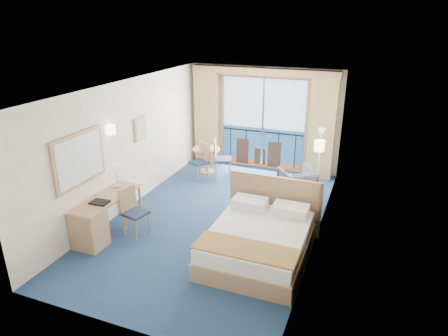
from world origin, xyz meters
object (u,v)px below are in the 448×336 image
bed (259,240)px  armchair (297,183)px  floor_lamp (320,144)px  nightstand (310,211)px  desk_chair (132,208)px  round_table (206,154)px  table_chair_b (201,159)px  table_chair_a (220,156)px  desk (93,223)px

bed → armchair: bearing=87.7°
floor_lamp → nightstand: bearing=-85.4°
nightstand → desk_chair: bearing=-152.0°
armchair → round_table: size_ratio=1.02×
table_chair_b → round_table: bearing=124.2°
bed → round_table: size_ratio=2.90×
nightstand → floor_lamp: (-0.14, 1.70, 0.89)m
bed → floor_lamp: (0.48, 3.20, 0.83)m
desk_chair → table_chair_a: size_ratio=0.93×
nightstand → desk: 4.15m
floor_lamp → desk: floor_lamp is taller
bed → desk_chair: (-2.44, -0.13, 0.21)m
armchair → table_chair_a: table_chair_a is taller
table_chair_a → table_chair_b: table_chair_a is taller
nightstand → table_chair_b: (-3.00, 1.37, 0.27)m
nightstand → table_chair_a: bearing=148.4°
desk_chair → table_chair_b: size_ratio=1.01×
table_chair_b → table_chair_a: bearing=56.9°
nightstand → floor_lamp: bearing=94.6°
desk_chair → table_chair_b: 3.00m
desk_chair → table_chair_b: desk_chair is taller
floor_lamp → table_chair_b: (-2.86, -0.33, -0.62)m
table_chair_b → nightstand: bearing=3.2°
armchair → floor_lamp: (0.37, 0.55, 0.80)m
nightstand → desk: bearing=-147.9°
round_table → table_chair_a: size_ratio=0.73×
desk → table_chair_b: (0.51, 3.57, 0.11)m
desk → desk_chair: 0.74m
bed → nightstand: 1.62m
nightstand → armchair: (-0.51, 1.14, 0.09)m
round_table → floor_lamp: bearing=-1.8°
nightstand → desk_chair: desk_chair is taller
armchair → desk_chair: 3.77m
bed → table_chair_b: size_ratio=2.30×
desk → round_table: 4.02m
nightstand → desk_chair: size_ratio=0.53×
floor_lamp → desk_chair: size_ratio=1.62×
round_table → table_chair_b: 0.42m
floor_lamp → table_chair_a: (-2.46, -0.11, -0.58)m
bed → desk: bed is taller
desk_chair → table_chair_a: 3.26m
desk → table_chair_a: (0.92, 3.79, 0.15)m
bed → table_chair_b: bed is taller
desk_chair → round_table: size_ratio=1.28×
floor_lamp → armchair: bearing=-124.0°
bed → nightstand: (0.62, 1.50, -0.06)m
round_table → table_chair_b: bearing=-83.5°
round_table → armchair: bearing=-14.2°
armchair → desk: 4.49m
round_table → table_chair_b: size_ratio=0.79×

